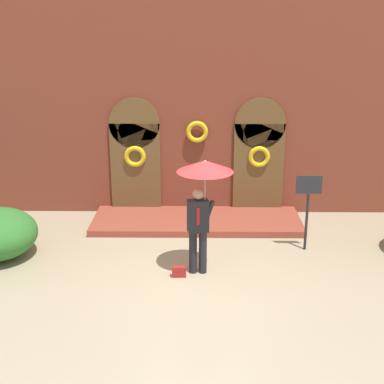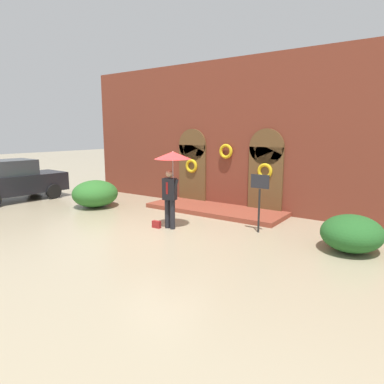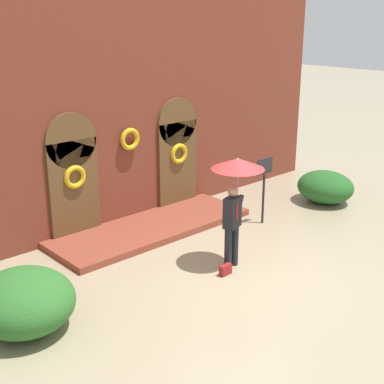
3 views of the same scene
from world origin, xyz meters
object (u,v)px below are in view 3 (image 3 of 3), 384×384
object	(u,v)px
sign_post	(264,180)
shrub_right	(325,187)
handbag	(225,270)
shrub_left	(24,301)
person_with_umbrella	(236,180)

from	to	relation	value
sign_post	shrub_right	world-z (taller)	sign_post
handbag	shrub_left	size ratio (longest dim) A/B	0.16
shrub_left	shrub_right	bearing A→B (deg)	1.88
shrub_right	person_with_umbrella	bearing A→B (deg)	-168.13
person_with_umbrella	shrub_left	distance (m)	4.70
handbag	shrub_right	size ratio (longest dim) A/B	0.17
sign_post	shrub_right	bearing A→B (deg)	-3.34
person_with_umbrella	handbag	bearing A→B (deg)	-157.19
shrub_right	handbag	bearing A→B (deg)	-167.10
shrub_left	handbag	bearing A→B (deg)	-13.04
handbag	shrub_left	distance (m)	4.08
shrub_left	shrub_right	size ratio (longest dim) A/B	1.10
person_with_umbrella	shrub_left	bearing A→B (deg)	170.82
sign_post	shrub_left	bearing A→B (deg)	-176.15
handbag	shrub_right	distance (m)	5.48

